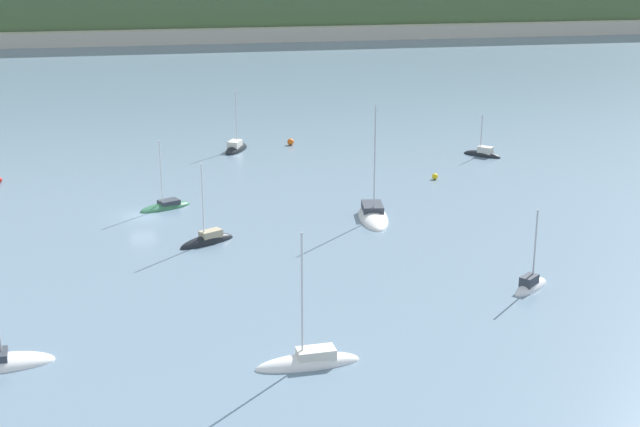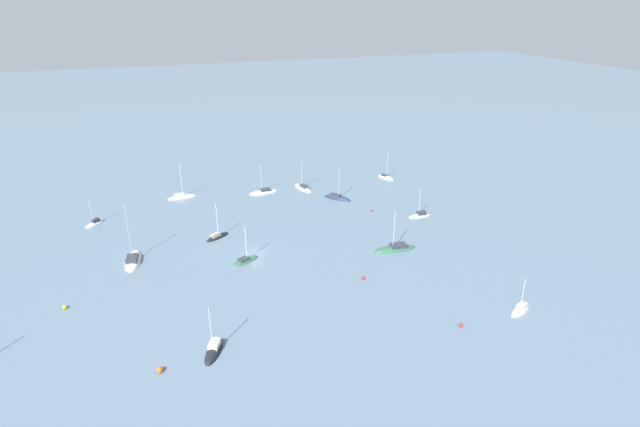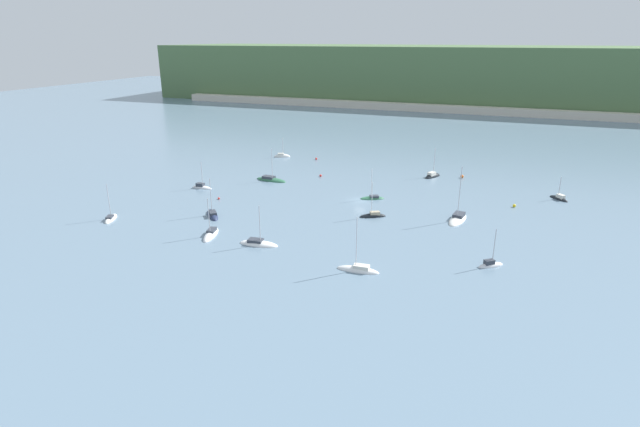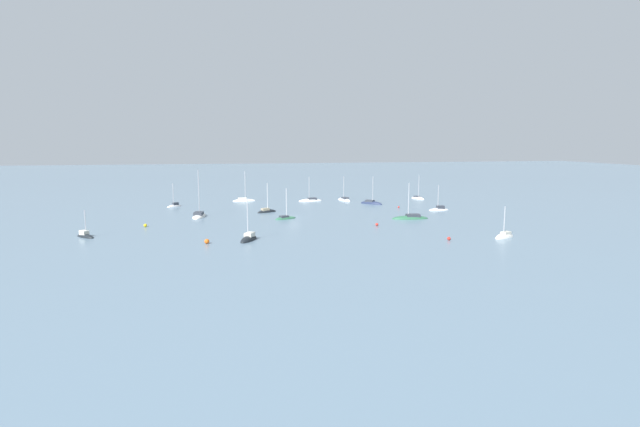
# 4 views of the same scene
# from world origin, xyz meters

# --- Properties ---
(ground_plane) EXTENTS (600.00, 600.00, 0.00)m
(ground_plane) POSITION_xyz_m (0.00, 0.00, 0.00)
(ground_plane) COLOR slate
(shore_town_strip) EXTENTS (294.68, 6.00, 3.54)m
(shore_town_strip) POSITION_xyz_m (0.00, 151.03, 1.77)
(shore_town_strip) COLOR beige
(shore_town_strip) RESTS_ON ground_plane
(sailboat_3) EXTENTS (4.46, 6.26, 8.73)m
(sailboat_3) POSITION_xyz_m (12.46, 26.58, 0.12)
(sailboat_3) COLOR black
(sailboat_3) RESTS_ON ground_plane
(sailboat_4) EXTENTS (5.68, 4.01, 8.30)m
(sailboat_4) POSITION_xyz_m (5.79, -9.64, 0.12)
(sailboat_4) COLOR black
(sailboat_4) RESTS_ON ground_plane
(sailboat_5) EXTENTS (4.12, 9.13, 12.18)m
(sailboat_5) POSITION_xyz_m (22.58, -5.23, 0.12)
(sailboat_5) COLOR white
(sailboat_5) RESTS_ON ground_plane
(sailboat_7) EXTENTS (5.94, 4.21, 7.74)m
(sailboat_7) POSITION_xyz_m (2.45, 2.23, 0.09)
(sailboat_7) COLOR #2D6647
(sailboat_7) RESTS_ON ground_plane
(sailboat_8) EXTENTS (4.60, 4.76, 5.89)m
(sailboat_8) POSITION_xyz_m (42.95, 17.28, 0.14)
(sailboat_8) COLOR black
(sailboat_8) RESTS_ON ground_plane
(sailboat_9) EXTENTS (7.08, 2.20, 9.90)m
(sailboat_9) POSITION_xyz_m (10.31, -35.25, 0.12)
(sailboat_9) COLOR white
(sailboat_9) RESTS_ON ground_plane
(sailboat_11) EXTENTS (4.43, 3.90, 7.11)m
(sailboat_11) POSITION_xyz_m (30.09, -25.81, 0.15)
(sailboat_11) COLOR silver
(sailboat_11) RESTS_ON ground_plane
(mooring_buoy_3) EXTENTS (0.89, 0.89, 0.89)m
(mooring_buoy_3) POSITION_xyz_m (19.98, 28.28, 0.44)
(mooring_buoy_3) COLOR orange
(mooring_buoy_3) RESTS_ON ground_plane
(mooring_buoy_4) EXTENTS (0.70, 0.70, 0.70)m
(mooring_buoy_4) POSITION_xyz_m (33.32, 7.55, 0.35)
(mooring_buoy_4) COLOR yellow
(mooring_buoy_4) RESTS_ON ground_plane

